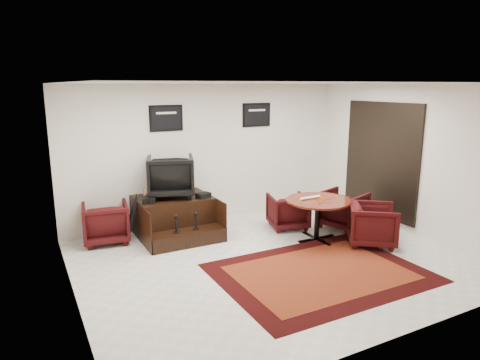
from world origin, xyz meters
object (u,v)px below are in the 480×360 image
meeting_table (318,205)px  table_chair_back (288,210)px  table_chair_corner (373,223)px  armchair_side (106,221)px  table_chair_window (343,207)px  shine_chair (171,174)px  shine_podium (175,218)px

meeting_table → table_chair_back: (-0.09, 0.81, -0.29)m
meeting_table → table_chair_corner: table_chair_corner is taller
armchair_side → table_chair_window: table_chair_window is taller
shine_chair → table_chair_corner: bearing=160.8°
table_chair_window → table_chair_corner: size_ratio=1.00×
meeting_table → table_chair_window: table_chair_window is taller
table_chair_window → shine_chair: bearing=48.9°
meeting_table → shine_chair: bearing=143.8°
shine_chair → meeting_table: bearing=162.4°
armchair_side → table_chair_corner: bearing=158.8°
shine_podium → table_chair_corner: 3.61m
meeting_table → table_chair_back: bearing=96.6°
meeting_table → table_chair_window: 0.99m
table_chair_corner → armchair_side: bearing=98.1°
table_chair_corner → table_chair_window: bearing=26.9°
shine_podium → meeting_table: bearing=-33.7°
shine_podium → armchair_side: size_ratio=1.80×
meeting_table → table_chair_back: meeting_table is taller
shine_podium → table_chair_corner: (2.92, -2.13, 0.07)m
shine_chair → table_chair_back: size_ratio=1.16×
table_chair_corner → table_chair_back: bearing=66.3°
armchair_side → table_chair_window: (4.33, -1.33, 0.01)m
table_chair_window → table_chair_corner: 1.00m
meeting_table → table_chair_window: size_ratio=1.43×
shine_chair → table_chair_window: size_ratio=1.07×
table_chair_window → table_chair_corner: bearing=150.9°
meeting_table → table_chair_window: (0.90, 0.33, -0.26)m
armchair_side → table_chair_window: 4.53m
meeting_table → table_chair_window: bearing=20.3°
shine_chair → meeting_table: (2.20, -1.62, -0.48)m
armchair_side → table_chair_window: size_ratio=0.99×
shine_podium → table_chair_back: size_ratio=1.93×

